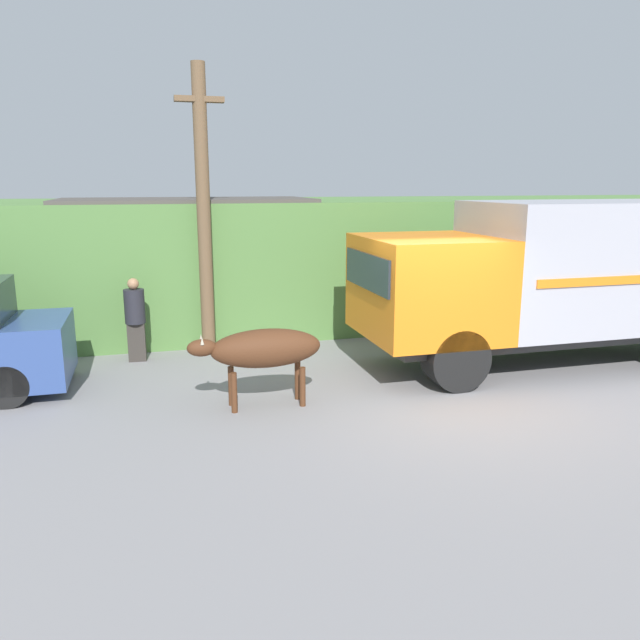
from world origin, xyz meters
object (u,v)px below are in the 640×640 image
at_px(cargo_truck, 563,274).
at_px(utility_pole, 204,208).
at_px(brown_cow, 263,349).
at_px(pedestrian_on_hill, 135,317).

relative_size(cargo_truck, utility_pole, 1.33).
bearing_deg(brown_cow, cargo_truck, 7.77).
distance_m(brown_cow, pedestrian_on_hill, 3.56).
bearing_deg(brown_cow, utility_pole, 97.64).
bearing_deg(pedestrian_on_hill, utility_pole, -165.76).
height_order(pedestrian_on_hill, utility_pole, utility_pole).
distance_m(cargo_truck, brown_cow, 5.84).
distance_m(brown_cow, utility_pole, 3.85).
bearing_deg(utility_pole, pedestrian_on_hill, -169.26).
bearing_deg(brown_cow, pedestrian_on_hill, 120.45).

